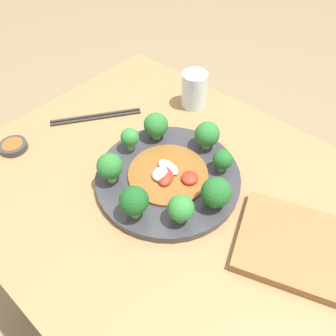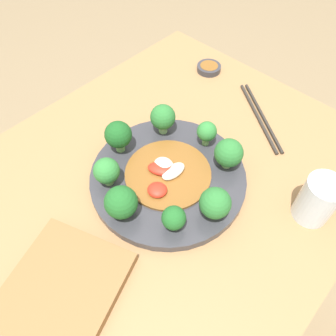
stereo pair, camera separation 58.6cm
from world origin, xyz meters
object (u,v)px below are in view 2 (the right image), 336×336
(broccoli_southeast, at_px, (107,171))
(chopsticks, at_px, (260,117))
(broccoli_west, at_px, (207,132))
(broccoli_southwest, at_px, (163,117))
(broccoli_northeast, at_px, (174,218))
(stirfry_center, at_px, (167,173))
(sauce_dish, at_px, (209,68))
(broccoli_south, at_px, (118,135))
(broccoli_northwest, at_px, (229,153))
(drinking_glass, at_px, (318,200))
(cutting_board, at_px, (58,297))
(broccoli_north, at_px, (215,203))
(plate, at_px, (168,177))
(broccoli_east, at_px, (121,203))

(broccoli_southeast, bearing_deg, chopsticks, 164.25)
(chopsticks, bearing_deg, broccoli_west, -11.38)
(broccoli_southwest, height_order, broccoli_northeast, broccoli_southwest)
(broccoli_southeast, relative_size, stirfry_center, 0.37)
(sauce_dish, bearing_deg, broccoli_south, 8.01)
(chopsticks, bearing_deg, broccoli_northwest, 10.64)
(broccoli_west, distance_m, drinking_glass, 0.24)
(drinking_glass, height_order, cutting_board, drinking_glass)
(broccoli_northwest, bearing_deg, drinking_glass, 98.98)
(broccoli_southeast, bearing_deg, broccoli_north, 113.38)
(stirfry_center, xyz_separation_m, drinking_glass, (-0.12, 0.24, 0.02))
(plate, relative_size, chopsticks, 1.55)
(drinking_glass, bearing_deg, broccoli_north, -42.70)
(broccoli_east, xyz_separation_m, broccoli_northwest, (-0.21, 0.07, -0.00))
(broccoli_southwest, relative_size, broccoli_northwest, 1.05)
(broccoli_south, bearing_deg, chopsticks, 153.13)
(broccoli_north, relative_size, cutting_board, 0.25)
(chopsticks, height_order, sauce_dish, sauce_dish)
(broccoli_southwest, distance_m, broccoli_north, 0.22)
(cutting_board, bearing_deg, broccoli_west, -175.60)
(broccoli_northwest, relative_size, broccoli_north, 0.99)
(sauce_dish, bearing_deg, broccoli_southwest, 17.01)
(plate, xyz_separation_m, broccoli_northeast, (0.07, 0.08, 0.04))
(broccoli_east, height_order, stirfry_center, broccoli_east)
(broccoli_west, bearing_deg, broccoli_east, -0.05)
(broccoli_southeast, bearing_deg, drinking_glass, 124.62)
(cutting_board, bearing_deg, chopsticks, 179.76)
(broccoli_east, height_order, chopsticks, broccoli_east)
(broccoli_southwest, xyz_separation_m, broccoli_south, (0.10, -0.03, 0.00))
(broccoli_northeast, relative_size, cutting_board, 0.20)
(broccoli_north, bearing_deg, plate, -94.74)
(broccoli_northwest, distance_m, sauce_dish, 0.33)
(broccoli_southeast, bearing_deg, broccoli_east, 68.94)
(stirfry_center, bearing_deg, plate, 167.11)
(broccoli_southwest, relative_size, chopsticks, 0.35)
(broccoli_south, height_order, cutting_board, broccoli_south)
(broccoli_northwest, bearing_deg, cutting_board, -5.43)
(plate, xyz_separation_m, cutting_board, (0.28, 0.03, 0.00))
(broccoli_northwest, height_order, sauce_dish, broccoli_northwest)
(broccoli_northwest, height_order, broccoli_southeast, broccoli_northwest)
(broccoli_southwest, relative_size, broccoli_southeast, 1.12)
(drinking_glass, bearing_deg, broccoli_southeast, -55.38)
(broccoli_northeast, xyz_separation_m, sauce_dish, (-0.40, -0.25, -0.04))
(sauce_dish, bearing_deg, cutting_board, 17.77)
(plate, distance_m, broccoli_north, 0.13)
(broccoli_west, bearing_deg, sauce_dish, -142.87)
(broccoli_east, bearing_deg, broccoli_north, 132.67)
(broccoli_southeast, height_order, drinking_glass, drinking_glass)
(stirfry_center, bearing_deg, chopsticks, 172.76)
(broccoli_southeast, relative_size, chopsticks, 0.31)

